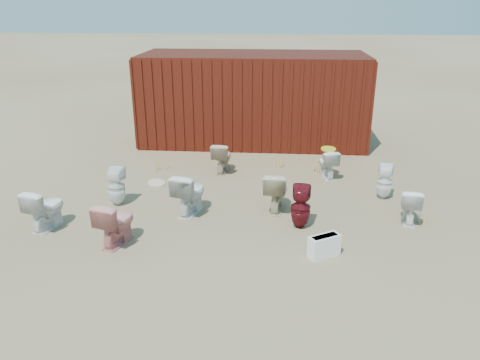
# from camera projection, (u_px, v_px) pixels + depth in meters

# --- Properties ---
(ground) EXTENTS (100.00, 100.00, 0.00)m
(ground) POSITION_uv_depth(u_px,v_px,m) (237.00, 220.00, 8.47)
(ground) COLOR brown
(ground) RESTS_ON ground
(shipping_container) EXTENTS (6.00, 2.40, 2.40)m
(shipping_container) POSITION_uv_depth(u_px,v_px,m) (253.00, 98.00, 12.88)
(shipping_container) COLOR #470F0B
(shipping_container) RESTS_ON ground
(toilet_front_a) EXTENTS (0.60, 0.82, 0.75)m
(toilet_front_a) POSITION_uv_depth(u_px,v_px,m) (46.00, 208.00, 8.06)
(toilet_front_a) COLOR white
(toilet_front_a) RESTS_ON ground
(toilet_front_pink) EXTENTS (0.61, 0.83, 0.75)m
(toilet_front_pink) POSITION_uv_depth(u_px,v_px,m) (116.00, 222.00, 7.54)
(toilet_front_pink) COLOR #DB857E
(toilet_front_pink) RESTS_ON ground
(toilet_front_c) EXTENTS (0.66, 0.88, 0.80)m
(toilet_front_c) POSITION_uv_depth(u_px,v_px,m) (190.00, 193.00, 8.62)
(toilet_front_c) COLOR white
(toilet_front_c) RESTS_ON ground
(toilet_front_maroon) EXTENTS (0.38, 0.38, 0.76)m
(toilet_front_maroon) POSITION_uv_depth(u_px,v_px,m) (301.00, 207.00, 8.08)
(toilet_front_maroon) COLOR maroon
(toilet_front_maroon) RESTS_ON ground
(toilet_front_e) EXTENTS (0.46, 0.69, 0.65)m
(toilet_front_e) POSITION_uv_depth(u_px,v_px,m) (410.00, 205.00, 8.31)
(toilet_front_e) COLOR white
(toilet_front_e) RESTS_ON ground
(toilet_back_a) EXTENTS (0.34, 0.35, 0.75)m
(toilet_back_a) POSITION_uv_depth(u_px,v_px,m) (116.00, 186.00, 8.99)
(toilet_back_a) COLOR white
(toilet_back_a) RESTS_ON ground
(toilet_back_beige_left) EXTENTS (0.47, 0.73, 0.71)m
(toilet_back_beige_left) POSITION_uv_depth(u_px,v_px,m) (222.00, 157.00, 10.74)
(toilet_back_beige_left) COLOR #C5B090
(toilet_back_beige_left) RESTS_ON ground
(toilet_back_beige_right) EXTENTS (0.52, 0.80, 0.77)m
(toilet_back_beige_right) POSITION_uv_depth(u_px,v_px,m) (276.00, 191.00, 8.77)
(toilet_back_beige_right) COLOR beige
(toilet_back_beige_right) RESTS_ON ground
(toilet_back_yellowlid) EXTENTS (0.51, 0.70, 0.65)m
(toilet_back_yellowlid) POSITION_uv_depth(u_px,v_px,m) (327.00, 163.00, 10.42)
(toilet_back_yellowlid) COLOR white
(toilet_back_yellowlid) RESTS_ON ground
(toilet_back_e) EXTENTS (0.38, 0.39, 0.70)m
(toilet_back_e) POSITION_uv_depth(u_px,v_px,m) (385.00, 182.00, 9.30)
(toilet_back_e) COLOR white
(toilet_back_e) RESTS_ON ground
(yellow_lid) EXTENTS (0.33, 0.41, 0.02)m
(yellow_lid) POSITION_uv_depth(u_px,v_px,m) (328.00, 149.00, 10.30)
(yellow_lid) COLOR gold
(yellow_lid) RESTS_ON toilet_back_yellowlid
(loose_tank) EXTENTS (0.53, 0.43, 0.35)m
(loose_tank) POSITION_uv_depth(u_px,v_px,m) (324.00, 246.00, 7.22)
(loose_tank) COLOR white
(loose_tank) RESTS_ON ground
(loose_lid_near) EXTENTS (0.54, 0.60, 0.02)m
(loose_lid_near) POSITION_uv_depth(u_px,v_px,m) (273.00, 183.00, 10.14)
(loose_lid_near) COLOR beige
(loose_lid_near) RESTS_ON ground
(loose_lid_far) EXTENTS (0.57, 0.59, 0.02)m
(loose_lid_far) POSITION_uv_depth(u_px,v_px,m) (157.00, 183.00, 10.17)
(loose_lid_far) COLOR beige
(loose_lid_far) RESTS_ON ground
(weed_clump_a) EXTENTS (0.36, 0.36, 0.27)m
(weed_clump_a) POSITION_uv_depth(u_px,v_px,m) (164.00, 165.00, 10.91)
(weed_clump_a) COLOR #A79042
(weed_clump_a) RESTS_ON ground
(weed_clump_b) EXTENTS (0.32, 0.32, 0.29)m
(weed_clump_b) POSITION_uv_depth(u_px,v_px,m) (281.00, 161.00, 11.11)
(weed_clump_b) COLOR #A79042
(weed_clump_b) RESTS_ON ground
(weed_clump_c) EXTENTS (0.36, 0.36, 0.31)m
(weed_clump_c) POSITION_uv_depth(u_px,v_px,m) (321.00, 166.00, 10.76)
(weed_clump_c) COLOR #A79042
(weed_clump_c) RESTS_ON ground
(weed_clump_d) EXTENTS (0.30, 0.30, 0.23)m
(weed_clump_d) POSITION_uv_depth(u_px,v_px,m) (223.00, 156.00, 11.58)
(weed_clump_d) COLOR #A79042
(weed_clump_d) RESTS_ON ground
(weed_clump_e) EXTENTS (0.34, 0.34, 0.27)m
(weed_clump_e) POSITION_uv_depth(u_px,v_px,m) (321.00, 159.00, 11.32)
(weed_clump_e) COLOR #A79042
(weed_clump_e) RESTS_ON ground
(weed_clump_f) EXTENTS (0.28, 0.28, 0.23)m
(weed_clump_f) POSITION_uv_depth(u_px,v_px,m) (425.00, 219.00, 8.24)
(weed_clump_f) COLOR #A79042
(weed_clump_f) RESTS_ON ground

